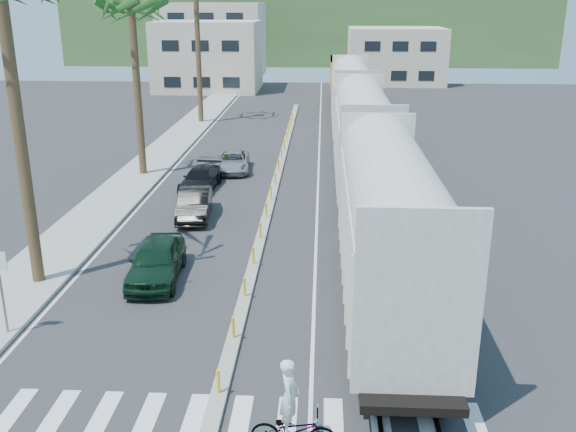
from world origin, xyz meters
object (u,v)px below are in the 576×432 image
at_px(cyclist, 293,422).
at_px(street_sign, 0,280).
at_px(car_lead, 156,260).
at_px(car_second, 194,204).

bearing_deg(cyclist, street_sign, 64.87).
xyz_separation_m(street_sign, car_lead, (3.71, 4.63, -1.19)).
height_order(street_sign, cyclist, street_sign).
relative_size(street_sign, car_second, 0.68).
xyz_separation_m(car_lead, car_second, (0.02, 7.46, -0.08)).
distance_m(street_sign, cyclist, 10.73).
distance_m(street_sign, car_lead, 6.05).
bearing_deg(cyclist, car_lead, 33.52).
relative_size(street_sign, cyclist, 1.23).
distance_m(car_lead, cyclist, 11.20).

